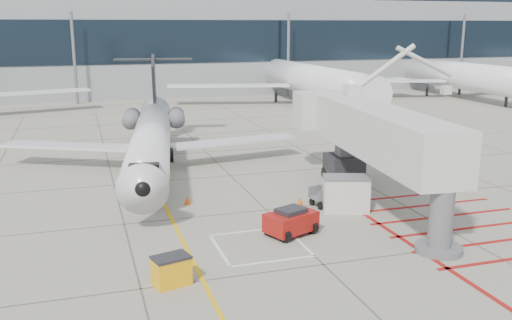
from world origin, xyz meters
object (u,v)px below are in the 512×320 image
object	(u,v)px
regional_jet	(149,125)
spill_bin	(171,270)
jet_bridge	(384,144)
pushback_tug	(291,221)

from	to	relation	value
regional_jet	spill_bin	size ratio (longest dim) A/B	20.11
jet_bridge	spill_bin	distance (m)	14.85
jet_bridge	spill_bin	xyz separation A→B (m)	(-13.10, -6.22, -3.20)
pushback_tug	spill_bin	world-z (taller)	pushback_tug
regional_jet	pushback_tug	bearing A→B (deg)	-57.95
regional_jet	jet_bridge	size ratio (longest dim) A/B	1.51
regional_jet	spill_bin	world-z (taller)	regional_jet
regional_jet	pushback_tug	xyz separation A→B (m)	(5.40, -12.75, -3.06)
pushback_tug	spill_bin	bearing A→B (deg)	-172.24
regional_jet	pushback_tug	distance (m)	14.18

